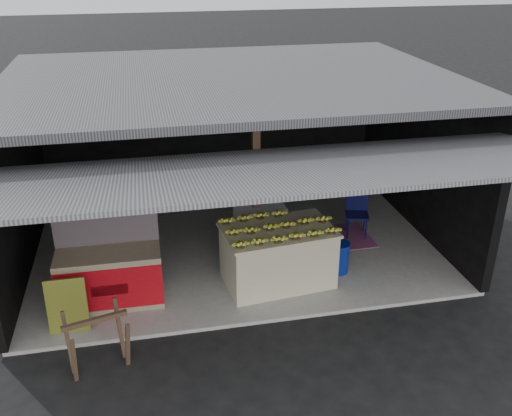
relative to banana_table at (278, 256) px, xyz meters
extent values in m
plane|color=black|center=(-0.45, -0.96, -0.53)|extent=(80.00, 80.00, 0.00)
cube|color=gray|center=(-0.45, 1.54, -0.50)|extent=(7.00, 5.00, 0.06)
cube|color=black|center=(-0.45, 4.04, 0.98)|extent=(7.00, 0.15, 2.90)
cube|color=black|center=(-3.95, 1.54, 0.98)|extent=(0.15, 5.00, 2.90)
cube|color=black|center=(3.05, 1.54, 0.98)|extent=(0.15, 5.00, 2.90)
cube|color=#232326|center=(-0.45, 1.54, 2.43)|extent=(7.20, 5.20, 0.12)
cube|color=#232326|center=(-0.45, -1.91, 2.20)|extent=(7.40, 2.47, 0.48)
cube|color=brown|center=(-0.15, 0.94, 0.96)|extent=(0.12, 0.12, 2.85)
cube|color=beige|center=(0.00, 0.00, -0.02)|extent=(1.72, 1.15, 0.89)
cube|color=beige|center=(0.00, 0.00, 0.44)|extent=(1.79, 1.22, 0.04)
cube|color=white|center=(-0.08, 0.95, -0.02)|extent=(0.83, 0.57, 0.90)
cube|color=navy|center=(-0.08, 0.67, 0.03)|extent=(0.63, 0.04, 0.27)
cube|color=#B21414|center=(-0.08, 0.67, -0.29)|extent=(0.41, 0.03, 0.09)
cube|color=#998466|center=(-2.54, -0.04, -0.05)|extent=(1.51, 0.67, 0.84)
cube|color=#B60C15|center=(-2.54, -0.38, -0.05)|extent=(1.50, 0.04, 0.66)
cube|color=white|center=(-2.54, -0.39, -0.05)|extent=(0.51, 0.02, 0.17)
cube|color=#171847|center=(-2.54, 0.24, 0.73)|extent=(1.50, 0.07, 0.70)
cube|color=black|center=(-3.11, -0.64, -0.06)|extent=(0.54, 0.12, 0.81)
cube|color=brown|center=(-2.94, -1.74, -0.12)|extent=(0.13, 0.30, 0.79)
cube|color=brown|center=(-2.31, -1.57, -0.12)|extent=(0.13, 0.30, 0.79)
cube|color=brown|center=(-3.04, -1.36, -0.12)|extent=(0.13, 0.30, 0.79)
cube|color=brown|center=(-2.41, -1.20, -0.12)|extent=(0.13, 0.30, 0.79)
cube|color=brown|center=(-2.67, -1.47, 0.23)|extent=(0.79, 0.27, 0.06)
cylinder|color=navy|center=(1.04, 0.10, -0.22)|extent=(0.33, 0.33, 0.49)
cylinder|color=#0A0C3B|center=(1.57, 1.10, -0.26)|extent=(0.03, 0.03, 0.42)
cylinder|color=#0A0C3B|center=(1.88, 1.02, -0.26)|extent=(0.03, 0.03, 0.42)
cylinder|color=#0A0C3B|center=(1.66, 1.41, -0.26)|extent=(0.03, 0.03, 0.42)
cylinder|color=#0A0C3B|center=(1.97, 1.33, -0.26)|extent=(0.03, 0.03, 0.42)
cube|color=#0A0C3B|center=(1.77, 1.22, -0.05)|extent=(0.50, 0.50, 0.04)
cube|color=#0A0C3B|center=(1.82, 1.39, 0.17)|extent=(0.40, 0.15, 0.43)
cube|color=#7B1B59|center=(1.27, 1.20, -0.46)|extent=(1.51, 1.01, 0.01)
cube|color=black|center=(-1.25, 3.94, 1.38)|extent=(0.32, 0.03, 0.42)
cube|color=#4C4C59|center=(-1.25, 3.92, 1.38)|extent=(0.26, 0.02, 0.34)
cube|color=black|center=(-0.65, 3.94, 1.40)|extent=(0.32, 0.03, 0.42)
cube|color=#4C4C59|center=(-0.65, 3.92, 1.40)|extent=(0.26, 0.02, 0.34)
cube|color=black|center=(0.05, 3.94, 1.42)|extent=(0.32, 0.03, 0.42)
cube|color=#4C4C59|center=(0.05, 3.92, 1.42)|extent=(0.26, 0.02, 0.34)
camera|label=1|loc=(-1.91, -7.46, 4.43)|focal=40.00mm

